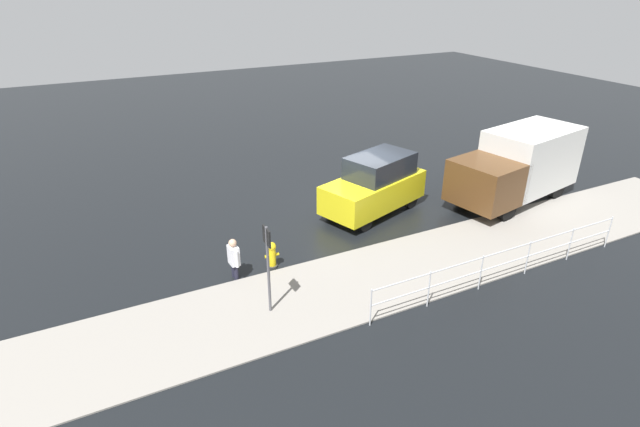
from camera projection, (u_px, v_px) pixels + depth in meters
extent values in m
plane|color=black|center=(354.00, 209.00, 18.02)|extent=(60.00, 60.00, 0.00)
cube|color=gray|center=(426.00, 263.00, 14.63)|extent=(24.00, 3.20, 0.04)
cube|color=yellow|center=(373.00, 192.00, 17.46)|extent=(4.24, 2.85, 0.99)
cube|color=#1E232B|center=(380.00, 166.00, 17.28)|extent=(2.69, 2.16, 0.77)
cylinder|color=black|center=(364.00, 222.00, 16.40)|extent=(0.64, 0.40, 0.60)
cylinder|color=black|center=(333.00, 209.00, 17.31)|extent=(0.64, 0.40, 0.60)
cylinder|color=black|center=(410.00, 200.00, 18.05)|extent=(0.64, 0.40, 0.60)
cylinder|color=black|center=(379.00, 189.00, 18.95)|extent=(0.64, 0.40, 0.60)
cube|color=#513319|center=(486.00, 182.00, 17.32)|extent=(2.36, 2.43, 1.50)
cube|color=silver|center=(530.00, 158.00, 18.56)|extent=(3.91, 2.72, 2.20)
cylinder|color=black|center=(507.00, 209.00, 17.07)|extent=(0.84, 0.42, 0.80)
cylinder|color=black|center=(465.00, 193.00, 18.34)|extent=(0.84, 0.42, 0.80)
cylinder|color=black|center=(556.00, 188.00, 18.77)|extent=(0.84, 0.42, 0.80)
cylinder|color=black|center=(515.00, 174.00, 20.04)|extent=(0.84, 0.42, 0.80)
cylinder|color=gold|center=(272.00, 258.00, 14.35)|extent=(0.22, 0.22, 0.62)
sphere|color=gold|center=(271.00, 247.00, 14.19)|extent=(0.26, 0.26, 0.26)
cylinder|color=gold|center=(277.00, 254.00, 14.38)|extent=(0.10, 0.09, 0.09)
cylinder|color=gold|center=(267.00, 257.00, 14.25)|extent=(0.10, 0.09, 0.09)
cylinder|color=#2D2D2D|center=(272.00, 266.00, 14.47)|extent=(0.31, 0.31, 0.06)
cube|color=silver|center=(234.00, 255.00, 13.65)|extent=(0.26, 0.37, 0.55)
sphere|color=tan|center=(233.00, 243.00, 13.48)|extent=(0.22, 0.22, 0.22)
cylinder|color=#1E1E2D|center=(234.00, 269.00, 13.94)|extent=(0.13, 0.13, 0.45)
cylinder|color=#1E1E2D|center=(236.00, 272.00, 13.80)|extent=(0.13, 0.13, 0.45)
cylinder|color=silver|center=(230.00, 251.00, 13.84)|extent=(0.09, 0.09, 0.50)
cylinder|color=silver|center=(237.00, 259.00, 13.46)|extent=(0.09, 0.09, 0.50)
cylinder|color=#B7BABF|center=(609.00, 232.00, 15.31)|extent=(0.04, 0.04, 1.05)
cylinder|color=#B7BABF|center=(570.00, 244.00, 14.61)|extent=(0.04, 0.04, 1.05)
cylinder|color=#B7BABF|center=(528.00, 258.00, 13.92)|extent=(0.04, 0.04, 1.05)
cylinder|color=#B7BABF|center=(481.00, 273.00, 13.23)|extent=(0.04, 0.04, 1.05)
cylinder|color=#B7BABF|center=(429.00, 289.00, 12.54)|extent=(0.04, 0.04, 1.05)
cylinder|color=#B7BABF|center=(371.00, 308.00, 11.84)|extent=(0.04, 0.04, 1.05)
cylinder|color=#B7BABF|center=(508.00, 250.00, 13.37)|extent=(8.57, 0.04, 0.04)
cylinder|color=#B7BABF|center=(505.00, 263.00, 13.55)|extent=(8.57, 0.04, 0.04)
cylinder|color=#4C4C51|center=(268.00, 271.00, 12.05)|extent=(0.07, 0.07, 2.40)
cube|color=black|center=(267.00, 236.00, 11.63)|extent=(0.04, 0.44, 0.44)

